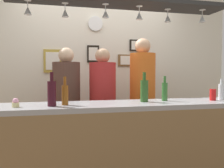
{
  "coord_description": "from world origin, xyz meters",
  "views": [
    {
      "loc": [
        -0.64,
        -2.61,
        1.31
      ],
      "look_at": [
        0.0,
        0.1,
        1.19
      ],
      "focal_mm": 38.79,
      "sensor_mm": 36.0,
      "label": 1
    }
  ],
  "objects_px": {
    "bottle_beer_green_import": "(165,91)",
    "picture_frame_crest": "(93,54)",
    "bottle_champagne_green": "(144,90)",
    "bottle_soda_clear": "(221,91)",
    "cupcake": "(16,103)",
    "person_left_brown_shirt": "(67,100)",
    "person_right_orange_shirt": "(142,91)",
    "person_middle_red_shirt": "(103,99)",
    "drink_can": "(213,95)",
    "picture_frame_upper_small": "(136,45)",
    "bottle_wine_dark_red": "(52,93)",
    "picture_frame_caricature": "(53,61)",
    "wall_clock": "(95,24)",
    "bottle_beer_amber_tall": "(65,94)",
    "picture_frame_lower_pair": "(127,60)"
  },
  "relations": [
    {
      "from": "person_left_brown_shirt",
      "to": "person_right_orange_shirt",
      "type": "height_order",
      "value": "person_right_orange_shirt"
    },
    {
      "from": "bottle_champagne_green",
      "to": "picture_frame_crest",
      "type": "relative_size",
      "value": 1.15
    },
    {
      "from": "person_left_brown_shirt",
      "to": "bottle_champagne_green",
      "type": "height_order",
      "value": "person_left_brown_shirt"
    },
    {
      "from": "person_middle_red_shirt",
      "to": "drink_can",
      "type": "relative_size",
      "value": 13.38
    },
    {
      "from": "person_middle_red_shirt",
      "to": "bottle_soda_clear",
      "type": "distance_m",
      "value": 1.41
    },
    {
      "from": "bottle_beer_green_import",
      "to": "drink_can",
      "type": "distance_m",
      "value": 0.52
    },
    {
      "from": "person_right_orange_shirt",
      "to": "bottle_wine_dark_red",
      "type": "bearing_deg",
      "value": -143.19
    },
    {
      "from": "bottle_beer_amber_tall",
      "to": "cupcake",
      "type": "height_order",
      "value": "bottle_beer_amber_tall"
    },
    {
      "from": "picture_frame_caricature",
      "to": "wall_clock",
      "type": "height_order",
      "value": "wall_clock"
    },
    {
      "from": "bottle_soda_clear",
      "to": "picture_frame_lower_pair",
      "type": "relative_size",
      "value": 0.77
    },
    {
      "from": "bottle_wine_dark_red",
      "to": "picture_frame_crest",
      "type": "xyz_separation_m",
      "value": [
        0.6,
        1.49,
        0.47
      ]
    },
    {
      "from": "picture_frame_caricature",
      "to": "wall_clock",
      "type": "distance_m",
      "value": 0.86
    },
    {
      "from": "bottle_champagne_green",
      "to": "bottle_wine_dark_red",
      "type": "bearing_deg",
      "value": -172.23
    },
    {
      "from": "picture_frame_caricature",
      "to": "bottle_wine_dark_red",
      "type": "bearing_deg",
      "value": -89.96
    },
    {
      "from": "picture_frame_upper_small",
      "to": "person_middle_red_shirt",
      "type": "bearing_deg",
      "value": -137.24
    },
    {
      "from": "person_left_brown_shirt",
      "to": "cupcake",
      "type": "distance_m",
      "value": 0.99
    },
    {
      "from": "bottle_wine_dark_red",
      "to": "cupcake",
      "type": "relative_size",
      "value": 3.85
    },
    {
      "from": "person_left_brown_shirt",
      "to": "bottle_beer_amber_tall",
      "type": "relative_size",
      "value": 6.28
    },
    {
      "from": "drink_can",
      "to": "picture_frame_lower_pair",
      "type": "bearing_deg",
      "value": 110.16
    },
    {
      "from": "bottle_beer_green_import",
      "to": "drink_can",
      "type": "bearing_deg",
      "value": -9.51
    },
    {
      "from": "bottle_champagne_green",
      "to": "person_middle_red_shirt",
      "type": "bearing_deg",
      "value": 110.64
    },
    {
      "from": "bottle_beer_amber_tall",
      "to": "wall_clock",
      "type": "height_order",
      "value": "wall_clock"
    },
    {
      "from": "person_middle_red_shirt",
      "to": "cupcake",
      "type": "height_order",
      "value": "person_middle_red_shirt"
    },
    {
      "from": "bottle_soda_clear",
      "to": "picture_frame_upper_small",
      "type": "bearing_deg",
      "value": 110.93
    },
    {
      "from": "bottle_wine_dark_red",
      "to": "bottle_soda_clear",
      "type": "bearing_deg",
      "value": 4.13
    },
    {
      "from": "bottle_soda_clear",
      "to": "bottle_beer_green_import",
      "type": "xyz_separation_m",
      "value": [
        -0.66,
        0.03,
        0.01
      ]
    },
    {
      "from": "bottle_beer_green_import",
      "to": "drink_can",
      "type": "xyz_separation_m",
      "value": [
        0.52,
        -0.09,
        -0.04
      ]
    },
    {
      "from": "picture_frame_crest",
      "to": "person_middle_red_shirt",
      "type": "bearing_deg",
      "value": -87.59
    },
    {
      "from": "bottle_champagne_green",
      "to": "drink_can",
      "type": "height_order",
      "value": "bottle_champagne_green"
    },
    {
      "from": "person_left_brown_shirt",
      "to": "person_middle_red_shirt",
      "type": "xyz_separation_m",
      "value": [
        0.46,
        0.0,
        0.0
      ]
    },
    {
      "from": "picture_frame_upper_small",
      "to": "wall_clock",
      "type": "height_order",
      "value": "wall_clock"
    },
    {
      "from": "picture_frame_caricature",
      "to": "bottle_beer_amber_tall",
      "type": "bearing_deg",
      "value": -85.36
    },
    {
      "from": "bottle_beer_green_import",
      "to": "cupcake",
      "type": "distance_m",
      "value": 1.46
    },
    {
      "from": "picture_frame_crest",
      "to": "bottle_beer_green_import",
      "type": "bearing_deg",
      "value": -67.58
    },
    {
      "from": "drink_can",
      "to": "picture_frame_upper_small",
      "type": "relative_size",
      "value": 0.55
    },
    {
      "from": "bottle_wine_dark_red",
      "to": "bottle_beer_green_import",
      "type": "distance_m",
      "value": 1.16
    },
    {
      "from": "picture_frame_upper_small",
      "to": "wall_clock",
      "type": "xyz_separation_m",
      "value": [
        -0.66,
        -0.01,
        0.31
      ]
    },
    {
      "from": "bottle_champagne_green",
      "to": "bottle_soda_clear",
      "type": "relative_size",
      "value": 1.3
    },
    {
      "from": "cupcake",
      "to": "picture_frame_upper_small",
      "type": "distance_m",
      "value": 2.29
    },
    {
      "from": "person_right_orange_shirt",
      "to": "wall_clock",
      "type": "bearing_deg",
      "value": 131.19
    },
    {
      "from": "person_left_brown_shirt",
      "to": "bottle_beer_amber_tall",
      "type": "xyz_separation_m",
      "value": [
        -0.05,
        -0.82,
        0.14
      ]
    },
    {
      "from": "bottle_beer_amber_tall",
      "to": "wall_clock",
      "type": "bearing_deg",
      "value": 70.11
    },
    {
      "from": "bottle_champagne_green",
      "to": "bottle_beer_green_import",
      "type": "distance_m",
      "value": 0.24
    },
    {
      "from": "bottle_soda_clear",
      "to": "picture_frame_crest",
      "type": "height_order",
      "value": "picture_frame_crest"
    },
    {
      "from": "person_left_brown_shirt",
      "to": "bottle_beer_green_import",
      "type": "relative_size",
      "value": 6.28
    },
    {
      "from": "person_left_brown_shirt",
      "to": "person_middle_red_shirt",
      "type": "bearing_deg",
      "value": 0.0
    },
    {
      "from": "person_left_brown_shirt",
      "to": "picture_frame_upper_small",
      "type": "distance_m",
      "value": 1.5
    },
    {
      "from": "picture_frame_crest",
      "to": "bottle_champagne_green",
      "type": "bearing_deg",
      "value": -77.28
    },
    {
      "from": "bottle_beer_green_import",
      "to": "picture_frame_crest",
      "type": "bearing_deg",
      "value": 112.42
    },
    {
      "from": "bottle_champagne_green",
      "to": "bottle_beer_amber_tall",
      "type": "distance_m",
      "value": 0.8
    }
  ]
}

